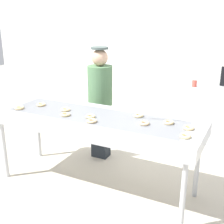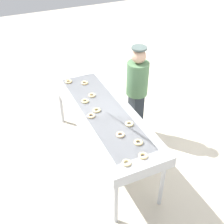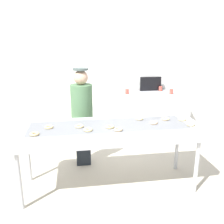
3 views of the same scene
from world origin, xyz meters
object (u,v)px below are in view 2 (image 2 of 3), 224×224
at_px(plain_donut_6, 91,116).
at_px(worker_baker, 137,87).
at_px(plain_donut_2, 143,156).
at_px(plain_donut_7, 85,101).
at_px(plain_donut_10, 92,95).
at_px(plain_donut_4, 120,135).
at_px(plain_donut_8, 97,110).
at_px(plain_donut_3, 129,124).
at_px(plain_donut_9, 68,82).
at_px(fryer_conveyor, 103,114).
at_px(plain_donut_5, 138,142).
at_px(plain_donut_0, 85,83).
at_px(plain_donut_1, 127,163).

xyz_separation_m(plain_donut_6, worker_baker, (-0.43, 0.97, -0.02)).
bearing_deg(plain_donut_2, worker_baker, 153.87).
relative_size(plain_donut_7, plain_donut_10, 1.00).
height_order(plain_donut_4, plain_donut_8, same).
distance_m(plain_donut_2, plain_donut_8, 1.09).
bearing_deg(plain_donut_3, plain_donut_2, -12.31).
height_order(plain_donut_9, plain_donut_10, same).
distance_m(plain_donut_7, plain_donut_9, 0.66).
bearing_deg(plain_donut_8, fryer_conveyor, 91.39).
height_order(plain_donut_5, plain_donut_10, same).
height_order(plain_donut_0, plain_donut_10, same).
xyz_separation_m(fryer_conveyor, plain_donut_9, (-0.95, -0.21, 0.09)).
distance_m(plain_donut_0, plain_donut_4, 1.43).
height_order(plain_donut_8, plain_donut_9, same).
relative_size(plain_donut_7, worker_baker, 0.07).
bearing_deg(plain_donut_9, plain_donut_4, 6.83).
xyz_separation_m(plain_donut_6, plain_donut_10, (-0.49, 0.20, 0.00)).
bearing_deg(plain_donut_1, plain_donut_8, 175.82).
height_order(plain_donut_1, worker_baker, worker_baker).
height_order(plain_donut_5, plain_donut_6, same).
distance_m(plain_donut_7, plain_donut_8, 0.30).
bearing_deg(plain_donut_3, fryer_conveyor, -158.34).
bearing_deg(plain_donut_9, plain_donut_7, 4.05).
distance_m(plain_donut_2, plain_donut_3, 0.62).
relative_size(fryer_conveyor, plain_donut_5, 22.25).
bearing_deg(plain_donut_9, plain_donut_2, 7.46).
xyz_separation_m(plain_donut_1, plain_donut_3, (-0.63, 0.36, 0.00)).
height_order(plain_donut_4, plain_donut_10, same).
bearing_deg(plain_donut_5, plain_donut_1, -49.48).
height_order(fryer_conveyor, plain_donut_5, plain_donut_5).
bearing_deg(plain_donut_6, plain_donut_9, 179.87).
height_order(plain_donut_1, plain_donut_9, same).
distance_m(plain_donut_5, worker_baker, 1.35).
xyz_separation_m(plain_donut_4, plain_donut_9, (-1.58, -0.19, 0.00)).
bearing_deg(worker_baker, plain_donut_6, 120.02).
bearing_deg(plain_donut_5, plain_donut_10, -174.07).
distance_m(fryer_conveyor, plain_donut_5, 0.87).
bearing_deg(plain_donut_0, plain_donut_2, 1.13).
height_order(fryer_conveyor, plain_donut_9, plain_donut_9).
xyz_separation_m(fryer_conveyor, plain_donut_7, (-0.29, -0.16, 0.09)).
bearing_deg(plain_donut_4, plain_donut_0, 178.39).
bearing_deg(plain_donut_9, plain_donut_0, 56.36).
distance_m(fryer_conveyor, plain_donut_0, 0.81).
distance_m(plain_donut_3, plain_donut_4, 0.26).
height_order(plain_donut_0, plain_donut_8, same).
bearing_deg(plain_donut_4, plain_donut_8, -173.43).
height_order(plain_donut_7, plain_donut_8, same).
xyz_separation_m(plain_donut_3, plain_donut_6, (-0.39, -0.40, 0.00)).
relative_size(fryer_conveyor, worker_baker, 1.54).
xyz_separation_m(plain_donut_7, plain_donut_9, (-0.66, -0.05, 0.00)).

